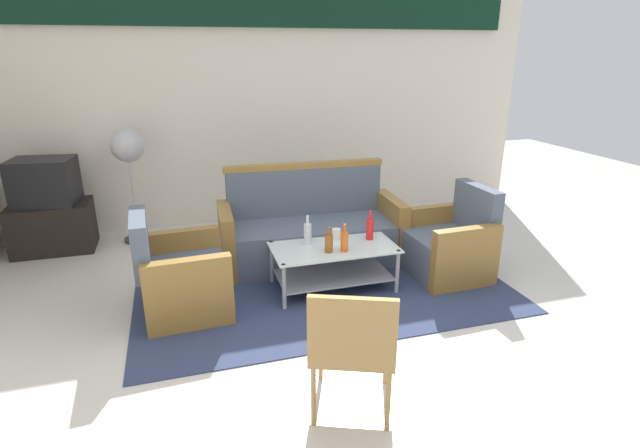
{
  "coord_description": "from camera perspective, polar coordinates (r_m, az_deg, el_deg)",
  "views": [
    {
      "loc": [
        -1.31,
        -3.0,
        2.05
      ],
      "look_at": [
        -0.18,
        0.78,
        0.65
      ],
      "focal_mm": 27.6,
      "sensor_mm": 36.0,
      "label": 1
    }
  ],
  "objects": [
    {
      "name": "bottle_clear",
      "position": [
        4.38,
        -1.44,
        -1.03
      ],
      "size": [
        0.07,
        0.07,
        0.26
      ],
      "color": "silver",
      "rests_on": "coffee_table"
    },
    {
      "name": "couch",
      "position": [
        4.96,
        -1.1,
        -0.91
      ],
      "size": [
        1.83,
        0.82,
        0.96
      ],
      "rotation": [
        0.0,
        0.0,
        3.1
      ],
      "color": "#4C5666",
      "rests_on": "rug"
    },
    {
      "name": "wall_back",
      "position": [
        6.22,
        -4.53,
        14.2
      ],
      "size": [
        6.52,
        0.19,
        2.8
      ],
      "color": "silver",
      "rests_on": "ground"
    },
    {
      "name": "pedestal_fan",
      "position": [
        5.72,
        -21.37,
        7.77
      ],
      "size": [
        0.36,
        0.36,
        1.27
      ],
      "color": "#2D2D33",
      "rests_on": "ground"
    },
    {
      "name": "bottle_brown",
      "position": [
        4.2,
        1.03,
        -2.18
      ],
      "size": [
        0.07,
        0.07,
        0.23
      ],
      "color": "brown",
      "rests_on": "coffee_table"
    },
    {
      "name": "armchair_left",
      "position": [
        4.19,
        -15.83,
        -6.14
      ],
      "size": [
        0.73,
        0.79,
        0.85
      ],
      "rotation": [
        0.0,
        0.0,
        -1.52
      ],
      "color": "#4C5666",
      "rests_on": "rug"
    },
    {
      "name": "ground_plane",
      "position": [
        3.86,
        6.02,
        -12.63
      ],
      "size": [
        14.0,
        14.0,
        0.0
      ],
      "primitive_type": "plane",
      "color": "beige"
    },
    {
      "name": "tv_stand",
      "position": [
        5.98,
        -28.55,
        -0.32
      ],
      "size": [
        0.8,
        0.5,
        0.52
      ],
      "primitive_type": "cube",
      "color": "black",
      "rests_on": "ground"
    },
    {
      "name": "armchair_right",
      "position": [
        4.83,
        14.68,
        -2.51
      ],
      "size": [
        0.72,
        0.78,
        0.85
      ],
      "rotation": [
        0.0,
        0.0,
        1.6
      ],
      "color": "#4C5666",
      "rests_on": "rug"
    },
    {
      "name": "wicker_chair",
      "position": [
        2.86,
        3.78,
        -13.44
      ],
      "size": [
        0.63,
        0.63,
        0.84
      ],
      "rotation": [
        0.0,
        0.0,
        -0.39
      ],
      "color": "#AD844C",
      "rests_on": "ground"
    },
    {
      "name": "bottle_red",
      "position": [
        4.49,
        5.81,
        -0.53
      ],
      "size": [
        0.07,
        0.07,
        0.27
      ],
      "color": "red",
      "rests_on": "coffee_table"
    },
    {
      "name": "coffee_table",
      "position": [
        4.41,
        1.54,
        -4.24
      ],
      "size": [
        1.1,
        0.6,
        0.4
      ],
      "color": "silver",
      "rests_on": "rug"
    },
    {
      "name": "bottle_orange",
      "position": [
        4.22,
        2.84,
        -1.98
      ],
      "size": [
        0.07,
        0.07,
        0.25
      ],
      "color": "#D85919",
      "rests_on": "coffee_table"
    },
    {
      "name": "television",
      "position": [
        5.85,
        -29.33,
        4.3
      ],
      "size": [
        0.65,
        0.52,
        0.48
      ],
      "rotation": [
        0.0,
        0.0,
        3.01
      ],
      "color": "black",
      "rests_on": "tv_stand"
    },
    {
      "name": "cup",
      "position": [
        4.49,
        1.9,
        -1.17
      ],
      "size": [
        0.08,
        0.08,
        0.1
      ],
      "primitive_type": "cylinder",
      "color": "silver",
      "rests_on": "coffee_table"
    },
    {
      "name": "rug",
      "position": [
        4.54,
        0.28,
        -7.23
      ],
      "size": [
        3.29,
        2.0,
        0.01
      ],
      "primitive_type": "cube",
      "color": "#2D3856",
      "rests_on": "ground"
    }
  ]
}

